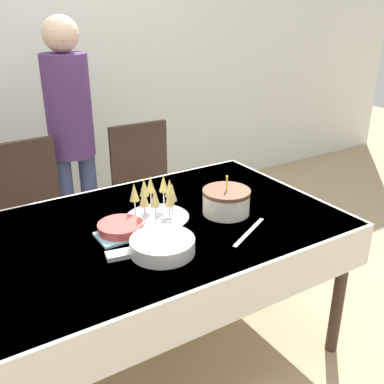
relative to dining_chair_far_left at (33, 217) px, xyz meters
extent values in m
plane|color=tan|center=(0.37, -0.85, -0.52)|extent=(12.00, 12.00, 0.00)
cube|color=silver|center=(0.37, 1.03, 0.83)|extent=(8.00, 0.05, 2.70)
cube|color=silver|center=(0.37, -0.85, 0.21)|extent=(1.64, 1.04, 0.03)
cube|color=silver|center=(0.37, -0.85, 0.12)|extent=(1.67, 1.07, 0.21)
cylinder|color=#38281E|center=(1.13, -1.31, -0.16)|extent=(0.06, 0.06, 0.71)
cylinder|color=#38281E|center=(1.13, -0.39, -0.16)|extent=(0.06, 0.06, 0.71)
cube|color=#38281E|center=(0.00, -0.08, -0.09)|extent=(0.43, 0.43, 0.04)
cube|color=#38281E|center=(0.00, 0.11, 0.18)|extent=(0.40, 0.05, 0.50)
cylinder|color=#38281E|center=(0.19, -0.26, -0.31)|extent=(0.04, 0.04, 0.41)
cylinder|color=#38281E|center=(-0.17, -0.27, -0.31)|extent=(0.04, 0.04, 0.41)
cylinder|color=#38281E|center=(0.18, 0.10, -0.31)|extent=(0.04, 0.04, 0.41)
cylinder|color=#38281E|center=(-0.18, 0.09, -0.31)|extent=(0.04, 0.04, 0.41)
cube|color=#38281E|center=(0.74, -0.08, -0.09)|extent=(0.43, 0.43, 0.04)
cube|color=#38281E|center=(0.75, 0.11, 0.18)|extent=(0.40, 0.05, 0.50)
cylinder|color=#38281E|center=(0.92, -0.27, -0.31)|extent=(0.04, 0.04, 0.41)
cylinder|color=#38281E|center=(0.56, -0.26, -0.31)|extent=(0.04, 0.04, 0.41)
cylinder|color=#38281E|center=(0.93, 0.09, -0.31)|extent=(0.04, 0.04, 0.41)
cylinder|color=#38281E|center=(0.57, 0.10, -0.31)|extent=(0.04, 0.04, 0.41)
cylinder|color=silver|center=(0.71, -0.93, 0.27)|extent=(0.22, 0.22, 0.10)
cylinder|color=brown|center=(0.71, -0.93, 0.33)|extent=(0.23, 0.23, 0.02)
cylinder|color=yellow|center=(0.71, -0.93, 0.37)|extent=(0.01, 0.01, 0.06)
sphere|color=#F9CC4C|center=(0.71, -0.93, 0.41)|extent=(0.01, 0.01, 0.01)
cylinder|color=silver|center=(0.40, -0.80, 0.23)|extent=(0.30, 0.30, 0.01)
cylinder|color=silver|center=(0.47, -0.80, 0.23)|extent=(0.05, 0.05, 0.00)
cylinder|color=silver|center=(0.47, -0.80, 0.28)|extent=(0.01, 0.01, 0.08)
cone|color=#E0CC72|center=(0.47, -0.80, 0.36)|extent=(0.04, 0.04, 0.08)
cylinder|color=silver|center=(0.47, -0.74, 0.23)|extent=(0.05, 0.05, 0.00)
cylinder|color=silver|center=(0.47, -0.74, 0.28)|extent=(0.01, 0.01, 0.08)
cone|color=#E0CC72|center=(0.47, -0.74, 0.36)|extent=(0.04, 0.04, 0.08)
cylinder|color=silver|center=(0.42, -0.71, 0.23)|extent=(0.05, 0.05, 0.00)
cylinder|color=silver|center=(0.42, -0.71, 0.28)|extent=(0.01, 0.01, 0.08)
cone|color=#E0CC72|center=(0.42, -0.71, 0.36)|extent=(0.04, 0.04, 0.08)
cylinder|color=silver|center=(0.37, -0.73, 0.23)|extent=(0.05, 0.05, 0.00)
cylinder|color=silver|center=(0.37, -0.73, 0.28)|extent=(0.01, 0.01, 0.08)
cone|color=#E0CC72|center=(0.37, -0.73, 0.36)|extent=(0.04, 0.04, 0.08)
cylinder|color=silver|center=(0.31, -0.76, 0.23)|extent=(0.05, 0.05, 0.00)
cylinder|color=silver|center=(0.31, -0.76, 0.28)|extent=(0.01, 0.01, 0.08)
cone|color=#E0CC72|center=(0.31, -0.76, 0.36)|extent=(0.04, 0.04, 0.08)
cylinder|color=silver|center=(0.32, -0.84, 0.23)|extent=(0.05, 0.05, 0.00)
cylinder|color=silver|center=(0.32, -0.84, 0.28)|extent=(0.01, 0.01, 0.08)
cone|color=#E0CC72|center=(0.32, -0.84, 0.36)|extent=(0.04, 0.04, 0.08)
cylinder|color=silver|center=(0.36, -0.86, 0.23)|extent=(0.05, 0.05, 0.00)
cylinder|color=silver|center=(0.36, -0.86, 0.28)|extent=(0.01, 0.01, 0.08)
cone|color=#E0CC72|center=(0.36, -0.86, 0.36)|extent=(0.04, 0.04, 0.08)
cylinder|color=silver|center=(0.42, -0.89, 0.23)|extent=(0.05, 0.05, 0.00)
cylinder|color=silver|center=(0.42, -0.89, 0.28)|extent=(0.01, 0.01, 0.08)
cone|color=#E0CC72|center=(0.42, -0.89, 0.36)|extent=(0.04, 0.04, 0.08)
cylinder|color=silver|center=(0.45, -0.85, 0.23)|extent=(0.05, 0.05, 0.00)
cylinder|color=silver|center=(0.45, -0.85, 0.28)|extent=(0.01, 0.01, 0.08)
cone|color=#E0CC72|center=(0.45, -0.85, 0.36)|extent=(0.04, 0.04, 0.08)
cylinder|color=silver|center=(0.27, -1.09, 0.23)|extent=(0.26, 0.26, 0.01)
cylinder|color=silver|center=(0.27, -1.09, 0.23)|extent=(0.26, 0.26, 0.01)
cylinder|color=silver|center=(0.27, -1.09, 0.24)|extent=(0.26, 0.26, 0.01)
cylinder|color=silver|center=(0.27, -1.09, 0.25)|extent=(0.26, 0.26, 0.01)
cylinder|color=silver|center=(0.27, -1.09, 0.25)|extent=(0.26, 0.26, 0.01)
cylinder|color=silver|center=(0.27, -1.09, 0.26)|extent=(0.26, 0.26, 0.01)
cylinder|color=silver|center=(0.27, -1.09, 0.27)|extent=(0.26, 0.26, 0.01)
cylinder|color=silver|center=(0.27, -1.09, 0.28)|extent=(0.26, 0.26, 0.01)
cylinder|color=silver|center=(0.27, -1.09, 0.28)|extent=(0.26, 0.26, 0.01)
cylinder|color=#CC4C47|center=(0.19, -0.85, 0.23)|extent=(0.20, 0.20, 0.01)
cylinder|color=#CC4C47|center=(0.19, -0.85, 0.23)|extent=(0.20, 0.20, 0.01)
cylinder|color=#CC4C47|center=(0.19, -0.85, 0.24)|extent=(0.20, 0.20, 0.01)
cylinder|color=#CC4C47|center=(0.19, -0.85, 0.25)|extent=(0.20, 0.20, 0.01)
cylinder|color=#CC4C47|center=(0.19, -0.85, 0.25)|extent=(0.20, 0.20, 0.01)
cylinder|color=#CC4C47|center=(0.19, -0.85, 0.26)|extent=(0.20, 0.20, 0.01)
cylinder|color=#CC4C47|center=(0.19, -0.85, 0.27)|extent=(0.20, 0.20, 0.01)
cube|color=silver|center=(0.67, -1.14, 0.23)|extent=(0.27, 0.16, 0.00)
cube|color=silver|center=(0.14, -1.04, 0.23)|extent=(0.18, 0.09, 0.02)
cube|color=#8CC6E0|center=(0.16, -0.88, 0.23)|extent=(0.15, 0.15, 0.01)
cylinder|color=#3F4C72|center=(0.26, 0.21, -0.13)|extent=(0.11, 0.11, 0.78)
cylinder|color=#3F4C72|center=(0.42, 0.21, -0.13)|extent=(0.11, 0.11, 0.78)
cylinder|color=#4C2D60|center=(0.34, 0.21, 0.57)|extent=(0.28, 0.28, 0.62)
sphere|color=#D8B293|center=(0.34, 0.21, 0.99)|extent=(0.21, 0.21, 0.21)
camera|label=1|loc=(-0.47, -2.49, 1.16)|focal=42.00mm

